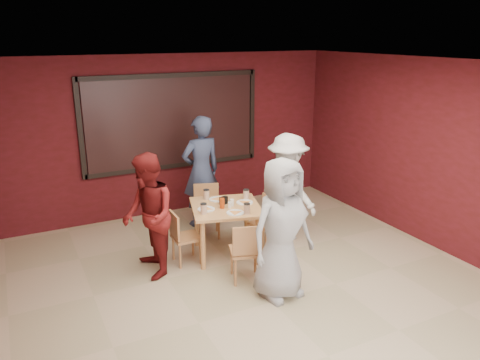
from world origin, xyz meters
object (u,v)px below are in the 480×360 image
dining_table (226,212)px  diner_right (287,187)px  chair_back (207,207)px  diner_back (201,171)px  chair_left (182,235)px  chair_front (247,249)px  diner_left (148,216)px  diner_front (281,229)px  chair_right (268,218)px

dining_table → diner_right: bearing=5.3°
chair_back → diner_back: (0.09, 0.44, 0.47)m
diner_back → chair_left: bearing=51.6°
chair_front → diner_left: size_ratio=0.49×
diner_front → diner_right: bearing=47.0°
dining_table → chair_back: 0.82m
chair_right → diner_front: bearing=-113.7°
chair_left → diner_left: bearing=-167.4°
dining_table → diner_back: 1.27m
chair_left → diner_front: diner_front is taller
diner_right → chair_right: bearing=93.7°
dining_table → diner_front: bearing=-84.3°
chair_left → chair_right: (1.36, -0.06, 0.01)m
chair_left → diner_back: 1.52m
chair_left → diner_back: (0.80, 1.20, 0.50)m
chair_front → diner_left: diner_left is taller
dining_table → diner_right: 1.12m
chair_left → diner_left: (-0.49, -0.11, 0.40)m
chair_right → diner_back: diner_back is taller
chair_front → chair_left: chair_front is taller
dining_table → chair_left: (-0.67, 0.04, -0.23)m
diner_front → diner_left: size_ratio=1.05×
chair_front → chair_back: bearing=85.2°
diner_right → diner_back: bearing=28.1°
chair_left → chair_back: bearing=47.0°
diner_front → diner_back: diner_back is taller
chair_left → diner_right: diner_right is taller
dining_table → chair_front: (-0.10, -0.84, -0.20)m
chair_back → diner_right: (1.06, -0.69, 0.38)m
chair_front → diner_left: bearing=143.6°
diner_back → diner_left: size_ratio=1.11×
chair_back → chair_right: chair_back is taller
chair_front → chair_right: size_ratio=1.04×
chair_back → chair_front: bearing=-94.8°
chair_left → diner_right: size_ratio=0.45×
chair_front → diner_front: 0.66m
chair_back → diner_left: (-1.19, -0.86, 0.37)m
dining_table → diner_right: (1.10, 0.10, 0.18)m
diner_front → diner_back: bearing=81.7°
diner_left → chair_left: bearing=106.0°
chair_front → dining_table: bearing=83.2°
chair_front → chair_back: 1.64m
diner_left → dining_table: bearing=96.8°
dining_table → chair_front: dining_table is taller
chair_back → diner_left: size_ratio=0.49×
chair_front → chair_left: 1.05m
dining_table → diner_front: diner_front is taller
diner_back → chair_front: bearing=78.9°
chair_left → dining_table: bearing=-3.4°
dining_table → diner_right: diner_right is taller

